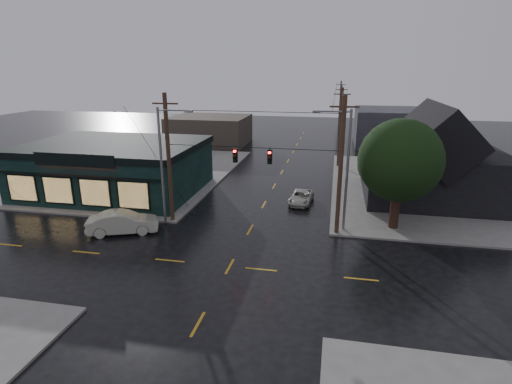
% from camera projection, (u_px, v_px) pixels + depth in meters
% --- Properties ---
extents(ground_plane, '(160.00, 160.00, 0.00)m').
position_uv_depth(ground_plane, '(230.00, 266.00, 24.97)').
color(ground_plane, black).
extents(sidewalk_nw, '(28.00, 28.00, 0.15)m').
position_uv_depth(sidewalk_nw, '(111.00, 171.00, 47.42)').
color(sidewalk_nw, slate).
rests_on(sidewalk_nw, ground).
extents(sidewalk_ne, '(28.00, 28.00, 0.15)m').
position_uv_depth(sidewalk_ne, '(475.00, 191.00, 39.90)').
color(sidewalk_ne, slate).
rests_on(sidewalk_ne, ground).
extents(pizza_shop, '(16.30, 12.34, 4.90)m').
position_uv_depth(pizza_shop, '(116.00, 167.00, 39.13)').
color(pizza_shop, black).
rests_on(pizza_shop, ground).
extents(ne_building, '(12.60, 11.60, 8.75)m').
position_uv_depth(ne_building, '(434.00, 152.00, 36.71)').
color(ne_building, black).
rests_on(ne_building, ground).
extents(corner_tree, '(6.13, 6.13, 8.32)m').
position_uv_depth(corner_tree, '(400.00, 161.00, 29.13)').
color(corner_tree, black).
rests_on(corner_tree, ground).
extents(utility_pole_nw, '(2.00, 0.32, 10.15)m').
position_uv_depth(utility_pole_nw, '(173.00, 221.00, 32.27)').
color(utility_pole_nw, '#332116').
rests_on(utility_pole_nw, ground).
extents(utility_pole_ne, '(2.00, 0.32, 10.15)m').
position_uv_depth(utility_pole_ne, '(336.00, 234.00, 29.83)').
color(utility_pole_ne, '#332116').
rests_on(utility_pole_ne, ground).
extents(utility_pole_far_a, '(2.00, 0.32, 9.65)m').
position_uv_depth(utility_pole_far_a, '(338.00, 167.00, 49.94)').
color(utility_pole_far_a, '#332116').
rests_on(utility_pole_far_a, ground).
extents(utility_pole_far_b, '(2.00, 0.32, 9.15)m').
position_uv_depth(utility_pole_far_b, '(338.00, 140.00, 68.65)').
color(utility_pole_far_b, '#332116').
rests_on(utility_pole_far_b, ground).
extents(utility_pole_far_c, '(2.00, 0.32, 9.15)m').
position_uv_depth(utility_pole_far_c, '(339.00, 124.00, 87.36)').
color(utility_pole_far_c, '#332116').
rests_on(utility_pole_far_c, ground).
extents(span_signal_assembly, '(13.00, 0.48, 1.23)m').
position_uv_depth(span_signal_assembly, '(252.00, 156.00, 29.33)').
color(span_signal_assembly, black).
rests_on(span_signal_assembly, ground).
extents(streetlight_nw, '(5.40, 0.30, 9.15)m').
position_uv_depth(streetlight_nw, '(166.00, 224.00, 31.68)').
color(streetlight_nw, gray).
rests_on(streetlight_nw, ground).
extents(streetlight_ne, '(5.40, 0.30, 9.15)m').
position_uv_depth(streetlight_ne, '(343.00, 231.00, 30.39)').
color(streetlight_ne, gray).
rests_on(streetlight_ne, ground).
extents(bg_building_west, '(12.00, 10.00, 4.40)m').
position_uv_depth(bg_building_west, '(210.00, 130.00, 64.36)').
color(bg_building_west, '#3E332D').
rests_on(bg_building_west, ground).
extents(bg_building_east, '(14.00, 12.00, 5.60)m').
position_uv_depth(bg_building_east, '(400.00, 127.00, 63.22)').
color(bg_building_east, '#2D2D33').
rests_on(bg_building_east, ground).
extents(sedan_cream, '(5.41, 3.55, 1.68)m').
position_uv_depth(sedan_cream, '(123.00, 222.00, 29.76)').
color(sedan_cream, '#B6B6A0').
rests_on(sedan_cream, ground).
extents(suv_silver, '(2.22, 4.22, 1.13)m').
position_uv_depth(suv_silver, '(301.00, 197.00, 36.41)').
color(suv_silver, '#BBB7AC').
rests_on(suv_silver, ground).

